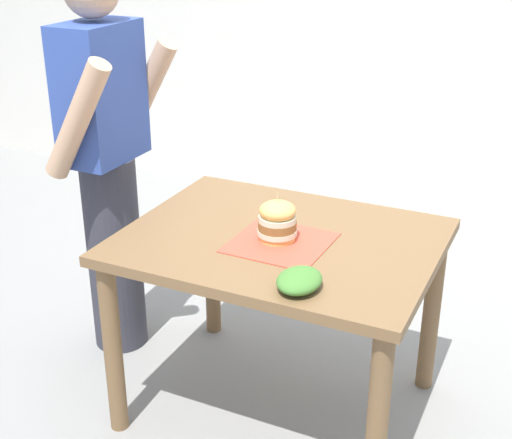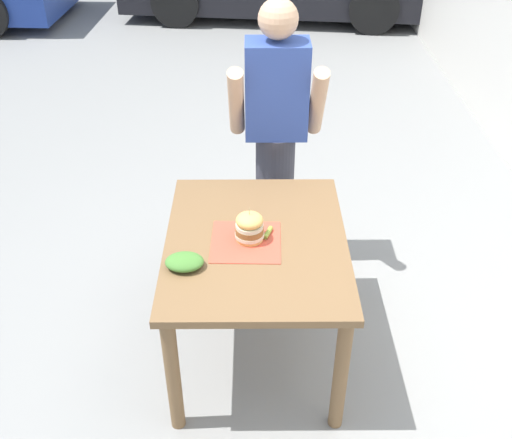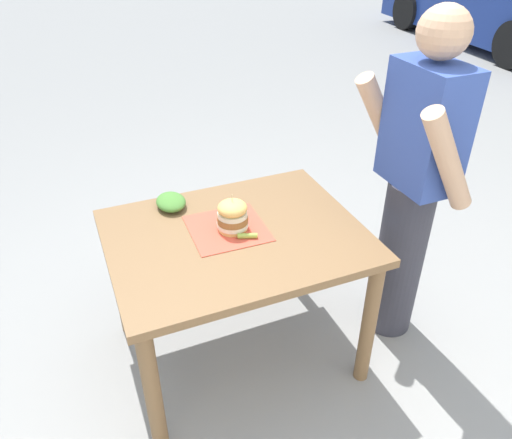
% 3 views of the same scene
% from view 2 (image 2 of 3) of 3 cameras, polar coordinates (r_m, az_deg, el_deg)
% --- Properties ---
extents(ground_plane, '(80.00, 80.00, 0.00)m').
position_cam_2_polar(ground_plane, '(3.46, 0.01, -11.99)').
color(ground_plane, gray).
extents(patio_table, '(0.90, 1.14, 0.76)m').
position_cam_2_polar(patio_table, '(3.02, 0.01, -3.69)').
color(patio_table, brown).
rests_on(patio_table, ground).
extents(serving_paper, '(0.35, 0.35, 0.00)m').
position_cam_2_polar(serving_paper, '(2.93, -0.97, -2.13)').
color(serving_paper, '#D64C38').
rests_on(serving_paper, patio_table).
extents(sandwich, '(0.14, 0.14, 0.18)m').
position_cam_2_polar(sandwich, '(2.90, -0.62, -0.73)').
color(sandwich, '#E5B25B').
rests_on(sandwich, serving_paper).
extents(pickle_spear, '(0.05, 0.09, 0.02)m').
position_cam_2_polar(pickle_spear, '(2.97, 1.15, -1.26)').
color(pickle_spear, '#8EA83D').
rests_on(pickle_spear, serving_paper).
extents(side_salad, '(0.18, 0.14, 0.06)m').
position_cam_2_polar(side_salad, '(2.78, -6.83, -4.02)').
color(side_salad, '#477F33').
rests_on(side_salad, patio_table).
extents(diner_across_table, '(0.55, 0.35, 1.69)m').
position_cam_2_polar(diner_across_table, '(3.61, 1.89, 7.90)').
color(diner_across_table, '#33333D').
rests_on(diner_across_table, ground).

